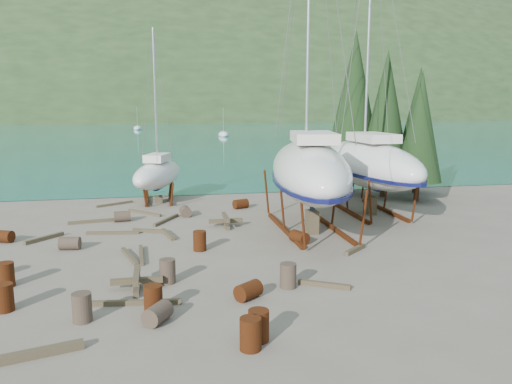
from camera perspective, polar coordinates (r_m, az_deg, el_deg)
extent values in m
plane|color=#645D4F|center=(21.24, -3.07, -7.54)|extent=(600.00, 600.00, 0.00)
plane|color=#197D78|center=(335.14, -10.64, 8.74)|extent=(700.00, 700.00, 0.00)
ellipsoid|color=#22351A|center=(340.14, -10.65, 8.76)|extent=(800.00, 360.00, 110.00)
cube|color=beige|center=(217.77, -26.49, 7.81)|extent=(6.00, 5.00, 4.00)
cube|color=#A54C2D|center=(217.74, -26.55, 8.55)|extent=(6.60, 5.60, 1.60)
cube|color=beige|center=(210.82, -15.85, 8.44)|extent=(6.00, 5.00, 4.00)
cube|color=#A54C2D|center=(210.78, -15.89, 9.20)|extent=(6.60, 5.60, 1.60)
cube|color=beige|center=(212.65, -2.15, 8.81)|extent=(6.00, 5.00, 4.00)
cube|color=#A54C2D|center=(212.61, -2.16, 9.57)|extent=(6.60, 5.60, 1.60)
cylinder|color=black|center=(35.95, 14.27, 0.74)|extent=(0.36, 0.36, 1.60)
cone|color=black|center=(35.51, 14.62, 8.72)|extent=(3.60, 3.60, 8.40)
cylinder|color=black|center=(34.89, 17.88, 0.09)|extent=(0.36, 0.36, 1.36)
cone|color=black|center=(34.45, 18.26, 7.07)|extent=(3.06, 3.06, 7.14)
cylinder|color=black|center=(37.14, 10.87, 1.35)|extent=(0.36, 0.36, 1.84)
cone|color=black|center=(36.74, 11.17, 10.25)|extent=(4.14, 4.14, 9.66)
cylinder|color=black|center=(38.19, 17.70, 0.98)|extent=(0.36, 0.36, 1.44)
cone|color=black|center=(37.79, 18.07, 7.73)|extent=(3.24, 3.24, 7.56)
ellipsoid|color=silver|center=(101.06, -3.74, 6.57)|extent=(2.00, 5.00, 1.40)
cylinder|color=silver|center=(100.93, -3.76, 8.19)|extent=(0.08, 0.08, 5.00)
ellipsoid|color=silver|center=(130.31, -13.39, 7.09)|extent=(2.00, 5.00, 1.40)
cylinder|color=silver|center=(130.21, -13.44, 8.34)|extent=(0.08, 0.08, 5.00)
ellipsoid|color=silver|center=(25.33, 6.11, 2.48)|extent=(5.73, 12.86, 2.90)
cube|color=#0C0F40|center=(24.89, 6.48, 0.01)|extent=(0.64, 2.25, 1.00)
cube|color=silver|center=(24.57, 6.61, 6.22)|extent=(2.61, 4.02, 0.50)
cube|color=#4E270D|center=(25.56, 3.25, -4.28)|extent=(0.18, 6.83, 0.20)
cube|color=#4E270D|center=(26.28, 8.63, -3.97)|extent=(0.18, 6.83, 0.20)
cube|color=brown|center=(25.20, 6.41, -3.41)|extent=(0.50, 0.80, 1.16)
ellipsoid|color=silver|center=(30.28, 12.65, 3.15)|extent=(3.91, 11.58, 2.70)
cube|color=#0C0F40|center=(29.88, 13.02, 1.30)|extent=(0.35, 2.07, 1.00)
cube|color=silver|center=(29.62, 13.21, 6.09)|extent=(2.00, 3.52, 0.50)
cylinder|color=silver|center=(30.98, 12.82, 18.72)|extent=(0.14, 0.14, 13.71)
cube|color=#4E270D|center=(30.29, 10.42, -2.16)|extent=(0.18, 6.29, 0.20)
cube|color=#4E270D|center=(31.21, 14.41, -1.96)|extent=(0.18, 6.29, 0.20)
cube|color=brown|center=(30.13, 12.91, -1.48)|extent=(0.50, 0.80, 1.06)
ellipsoid|color=silver|center=(33.71, -11.15, 1.98)|extent=(4.38, 7.34, 1.80)
cube|color=#0C0F40|center=(33.43, -11.13, 1.13)|extent=(0.65, 1.27, 1.00)
cube|color=silver|center=(33.22, -11.22, 3.86)|extent=(1.83, 2.38, 0.50)
cylinder|color=silver|center=(33.75, -11.45, 10.85)|extent=(0.14, 0.14, 8.41)
cube|color=#4E270D|center=(33.99, -12.35, -0.90)|extent=(0.18, 3.85, 0.20)
cube|color=#4E270D|center=(33.99, -9.76, -0.82)|extent=(0.18, 3.85, 0.20)
cube|color=brown|center=(33.62, -11.06, -0.80)|extent=(0.50, 0.80, 0.40)
imported|color=navy|center=(26.23, 6.36, -2.21)|extent=(0.51, 0.70, 1.75)
cylinder|color=#4E270D|center=(19.99, -26.68, -8.44)|extent=(0.58, 0.58, 0.88)
cylinder|color=#2D2823|center=(15.45, -11.18, -13.47)|extent=(0.96, 1.05, 0.58)
cylinder|color=#4E270D|center=(26.27, -26.91, -4.54)|extent=(1.04, 0.88, 0.58)
cylinder|color=#4E270D|center=(13.63, -0.63, -15.91)|extent=(0.58, 0.58, 0.88)
cylinder|color=#4E270D|center=(30.99, -1.76, -1.37)|extent=(1.03, 0.85, 0.58)
cylinder|color=#2D2823|center=(18.54, -10.07, -8.90)|extent=(0.58, 0.58, 0.88)
cylinder|color=#4E270D|center=(23.39, 4.97, -5.17)|extent=(0.89, 1.04, 0.58)
cylinder|color=#4E270D|center=(14.09, 0.30, -15.01)|extent=(0.58, 0.58, 0.88)
cylinder|color=#2D2823|center=(28.53, -15.03, -2.70)|extent=(0.94, 0.68, 0.58)
cylinder|color=#4E270D|center=(16.13, -11.66, -11.89)|extent=(0.58, 0.58, 0.88)
cylinder|color=#2D2823|center=(29.12, -8.05, -2.20)|extent=(0.68, 0.94, 0.58)
cylinder|color=#4E270D|center=(16.88, -0.87, -11.20)|extent=(1.05, 1.00, 0.58)
cylinder|color=#4E270D|center=(17.76, -26.86, -10.72)|extent=(0.58, 0.58, 0.88)
cylinder|color=#4E270D|center=(22.28, -6.45, -5.57)|extent=(0.58, 0.58, 0.88)
cylinder|color=#2D2823|center=(23.82, -20.51, -5.50)|extent=(0.95, 0.70, 0.58)
cylinder|color=#2D2823|center=(16.07, -19.26, -12.35)|extent=(0.58, 0.58, 0.88)
cylinder|color=#2D2823|center=(17.85, 3.69, -9.51)|extent=(0.58, 0.58, 0.88)
cube|color=brown|center=(33.30, -15.83, -1.33)|extent=(2.20, 1.47, 0.14)
cube|color=brown|center=(22.46, 11.25, -6.48)|extent=(1.34, 1.20, 0.19)
cube|color=brown|center=(25.93, -23.03, -4.88)|extent=(1.55, 1.68, 0.19)
cube|color=brown|center=(25.83, -12.12, -4.37)|extent=(1.67, 0.81, 0.17)
cube|color=brown|center=(16.94, -13.58, -12.18)|extent=(2.95, 0.54, 0.16)
cube|color=brown|center=(18.15, 7.79, -10.44)|extent=(1.71, 1.10, 0.17)
cube|color=brown|center=(24.96, -10.03, -4.78)|extent=(0.65, 1.84, 0.19)
cube|color=brown|center=(30.16, -12.63, -2.34)|extent=(1.98, 2.01, 0.15)
cube|color=brown|center=(28.04, -10.23, -3.18)|extent=(1.44, 2.44, 0.16)
cube|color=brown|center=(21.93, -12.99, -7.01)|extent=(0.27, 2.65, 0.15)
cube|color=brown|center=(21.79, -14.25, -7.16)|extent=(0.85, 2.39, 0.17)
cube|color=brown|center=(25.93, -16.07, -4.51)|extent=(2.60, 0.52, 0.15)
cube|color=brown|center=(14.53, -24.01, -16.54)|extent=(2.39, 0.89, 0.23)
cube|color=brown|center=(28.73, -18.18, -3.20)|extent=(2.54, 0.61, 0.16)
cube|color=brown|center=(18.29, -13.44, -10.42)|extent=(0.20, 1.80, 0.20)
cube|color=brown|center=(18.23, -13.47, -9.83)|extent=(1.80, 0.20, 0.20)
cube|color=brown|center=(18.16, -13.49, -9.23)|extent=(0.20, 1.80, 0.20)
cube|color=brown|center=(26.54, -3.47, -3.74)|extent=(0.20, 1.80, 0.20)
cube|color=brown|center=(26.50, -3.48, -3.32)|extent=(1.80, 0.20, 0.20)
cube|color=brown|center=(26.45, -3.48, -2.90)|extent=(0.20, 1.80, 0.20)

